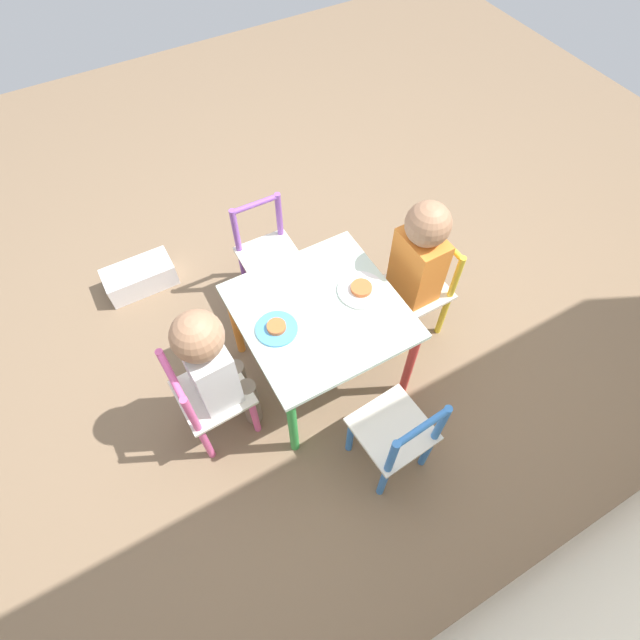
% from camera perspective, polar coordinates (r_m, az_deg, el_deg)
% --- Properties ---
extents(ground_plane, '(6.00, 6.00, 0.00)m').
position_cam_1_polar(ground_plane, '(2.28, 0.00, -5.56)').
color(ground_plane, '#7F664C').
extents(kids_table, '(0.60, 0.60, 0.46)m').
position_cam_1_polar(kids_table, '(1.94, 0.00, 0.06)').
color(kids_table, silver).
rests_on(kids_table, ground_plane).
extents(chair_yellow, '(0.26, 0.26, 0.53)m').
position_cam_1_polar(chair_yellow, '(2.25, 11.23, 3.45)').
color(chair_yellow, silver).
rests_on(chair_yellow, ground_plane).
extents(chair_pink, '(0.27, 0.27, 0.53)m').
position_cam_1_polar(chair_pink, '(1.98, -12.66, -8.62)').
color(chair_pink, silver).
rests_on(chair_pink, ground_plane).
extents(chair_purple, '(0.26, 0.26, 0.53)m').
position_cam_1_polar(chair_purple, '(2.34, -5.93, 7.21)').
color(chair_purple, silver).
rests_on(chair_purple, ground_plane).
extents(chair_blue, '(0.28, 0.28, 0.53)m').
position_cam_1_polar(chair_blue, '(1.89, 8.69, -12.97)').
color(chair_blue, silver).
rests_on(chair_blue, ground_plane).
extents(child_left, '(0.22, 0.20, 0.77)m').
position_cam_1_polar(child_left, '(2.06, 10.86, 6.39)').
color(child_left, '#7A6B5B').
rests_on(child_left, ground_plane).
extents(child_right, '(0.23, 0.21, 0.75)m').
position_cam_1_polar(child_right, '(1.80, -12.13, -4.98)').
color(child_right, '#7A6B5B').
rests_on(child_right, ground_plane).
extents(plate_left, '(0.18, 0.18, 0.03)m').
position_cam_1_polar(plate_left, '(1.94, 4.72, 3.48)').
color(plate_left, white).
rests_on(plate_left, kids_table).
extents(plate_right, '(0.16, 0.16, 0.03)m').
position_cam_1_polar(plate_right, '(1.84, -4.98, -0.94)').
color(plate_right, '#4C9EE0').
rests_on(plate_right, kids_table).
extents(storage_bin, '(0.34, 0.17, 0.13)m').
position_cam_1_polar(storage_bin, '(2.66, -19.89, 4.64)').
color(storage_bin, silver).
rests_on(storage_bin, ground_plane).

